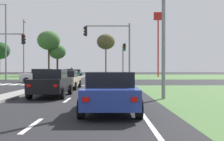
% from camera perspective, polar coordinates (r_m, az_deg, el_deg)
% --- Properties ---
extents(ground_plane, '(200.00, 200.00, 0.00)m').
position_cam_1_polar(ground_plane, '(32.80, -10.40, -2.47)').
color(ground_plane, black).
extents(grass_verge_far_right, '(35.00, 35.00, 0.01)m').
position_cam_1_polar(grass_verge_far_right, '(60.13, 18.85, -1.20)').
color(grass_verge_far_right, '#476B38').
rests_on(grass_verge_far_right, ground).
extents(median_island_far, '(1.20, 36.00, 0.14)m').
position_cam_1_polar(median_island_far, '(57.56, -6.06, -1.19)').
color(median_island_far, gray).
rests_on(median_island_far, ground).
extents(lane_dash_near, '(0.14, 2.00, 0.01)m').
position_cam_1_polar(lane_dash_near, '(7.82, -17.14, -11.46)').
color(lane_dash_near, silver).
rests_on(lane_dash_near, ground).
extents(lane_dash_second, '(0.14, 2.00, 0.01)m').
position_cam_1_polar(lane_dash_second, '(13.60, -9.78, -6.41)').
color(lane_dash_second, silver).
rests_on(lane_dash_second, ground).
extents(lane_dash_third, '(0.14, 2.00, 0.01)m').
position_cam_1_polar(lane_dash_third, '(19.52, -6.89, -4.35)').
color(lane_dash_third, silver).
rests_on(lane_dash_third, ground).
extents(lane_dash_fourth, '(0.14, 2.00, 0.01)m').
position_cam_1_polar(lane_dash_fourth, '(25.47, -5.35, -3.26)').
color(lane_dash_fourth, silver).
rests_on(lane_dash_fourth, ground).
extents(lane_dash_fifth, '(0.14, 2.00, 0.01)m').
position_cam_1_polar(lane_dash_fifth, '(31.45, -4.40, -2.57)').
color(lane_dash_fifth, silver).
rests_on(lane_dash_fifth, ground).
extents(edge_line_right, '(0.14, 24.00, 0.01)m').
position_cam_1_polar(edge_line_right, '(14.39, 4.20, -6.03)').
color(edge_line_right, silver).
rests_on(edge_line_right, ground).
extents(stop_bar_near, '(6.40, 0.50, 0.01)m').
position_cam_1_polar(stop_bar_near, '(25.38, -4.69, -3.27)').
color(stop_bar_near, silver).
rests_on(stop_bar_near, ground).
extents(crosswalk_bar_second, '(0.70, 2.80, 0.01)m').
position_cam_1_polar(crosswalk_bar_second, '(29.24, -22.41, -2.82)').
color(crosswalk_bar_second, silver).
rests_on(crosswalk_bar_second, ground).
extents(crosswalk_bar_third, '(0.70, 2.80, 0.01)m').
position_cam_1_polar(crosswalk_bar_third, '(28.83, -20.29, -2.86)').
color(crosswalk_bar_third, silver).
rests_on(crosswalk_bar_third, ground).
extents(crosswalk_bar_fourth, '(0.70, 2.80, 0.01)m').
position_cam_1_polar(crosswalk_bar_fourth, '(28.46, -18.11, -2.89)').
color(crosswalk_bar_fourth, silver).
rests_on(crosswalk_bar_fourth, ground).
extents(crosswalk_bar_fifth, '(0.70, 2.80, 0.01)m').
position_cam_1_polar(crosswalk_bar_fifth, '(28.13, -15.87, -2.93)').
color(crosswalk_bar_fifth, silver).
rests_on(crosswalk_bar_fifth, ground).
extents(crosswalk_bar_sixth, '(0.70, 2.80, 0.01)m').
position_cam_1_polar(crosswalk_bar_sixth, '(27.84, -13.59, -2.96)').
color(crosswalk_bar_sixth, silver).
rests_on(crosswalk_bar_sixth, ground).
extents(crosswalk_bar_seventh, '(0.70, 2.80, 0.01)m').
position_cam_1_polar(crosswalk_bar_seventh, '(27.60, -11.26, -2.98)').
color(crosswalk_bar_seventh, silver).
rests_on(crosswalk_bar_seventh, ground).
extents(car_blue_near, '(2.08, 4.35, 1.49)m').
position_cam_1_polar(car_blue_near, '(9.73, -0.41, -4.58)').
color(car_blue_near, navy).
rests_on(car_blue_near, ground).
extents(car_teal_second, '(1.98, 4.38, 1.50)m').
position_cam_1_polar(car_teal_second, '(63.56, -7.64, -0.42)').
color(car_teal_second, '#19565B').
rests_on(car_teal_second, ground).
extents(car_silver_third, '(4.45, 2.03, 1.61)m').
position_cam_1_polar(car_silver_third, '(31.39, -15.28, -1.10)').
color(car_silver_third, '#B7B7BC').
rests_on(car_silver_third, ground).
extents(car_black_fourth, '(1.98, 4.16, 1.59)m').
position_cam_1_polar(car_black_fourth, '(15.40, -13.15, -2.62)').
color(car_black_fourth, black).
rests_on(car_black_fourth, ground).
extents(car_beige_fifth, '(1.98, 4.60, 1.47)m').
position_cam_1_polar(car_beige_fifth, '(21.25, -9.94, -1.95)').
color(car_beige_fifth, '#BCAD8E').
rests_on(car_beige_fifth, ground).
extents(car_navy_sixth, '(1.96, 4.20, 1.61)m').
position_cam_1_polar(car_navy_sixth, '(50.53, -9.46, -0.55)').
color(car_navy_sixth, '#161E47').
rests_on(car_navy_sixth, ground).
extents(traffic_signal_far_right, '(0.32, 4.58, 5.28)m').
position_cam_1_polar(traffic_signal_far_right, '(37.27, 2.55, 3.48)').
color(traffic_signal_far_right, gray).
rests_on(traffic_signal_far_right, ground).
extents(traffic_signal_near_right, '(4.66, 0.32, 6.10)m').
position_cam_1_polar(traffic_signal_near_right, '(25.79, 0.27, 6.07)').
color(traffic_signal_near_right, gray).
rests_on(traffic_signal_near_right, ground).
extents(street_lamp_second, '(2.43, 0.73, 10.46)m').
position_cam_1_polar(street_lamp_second, '(38.57, -22.53, 6.55)').
color(street_lamp_second, gray).
rests_on(street_lamp_second, ground).
extents(street_lamp_third, '(0.69, 1.83, 9.79)m').
position_cam_1_polar(street_lamp_third, '(45.46, -18.78, 5.12)').
color(street_lamp_third, gray).
rests_on(street_lamp_third, ground).
extents(pedestrian_at_median, '(0.34, 0.34, 1.77)m').
position_cam_1_polar(pedestrian_at_median, '(40.81, -8.81, -0.20)').
color(pedestrian_at_median, '#335184').
rests_on(pedestrian_at_median, median_island_far).
extents(fastfood_pole_sign, '(1.80, 0.40, 13.16)m').
position_cam_1_polar(fastfood_pole_sign, '(54.37, 10.08, 8.66)').
color(fastfood_pole_sign, red).
rests_on(fastfood_pole_sign, ground).
extents(treeline_third, '(5.19, 5.19, 10.38)m').
position_cam_1_polar(treeline_third, '(61.98, -13.70, 6.38)').
color(treeline_third, '#423323').
rests_on(treeline_third, ground).
extents(treeline_fourth, '(4.01, 4.01, 7.38)m').
position_cam_1_polar(treeline_fourth, '(63.10, -11.88, 3.98)').
color(treeline_fourth, '#423323').
rests_on(treeline_fourth, ground).
extents(treeline_fifth, '(4.26, 4.26, 9.85)m').
position_cam_1_polar(treeline_fifth, '(61.61, -1.36, 6.29)').
color(treeline_fifth, '#423323').
rests_on(treeline_fifth, ground).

